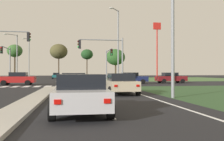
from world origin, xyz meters
TOP-DOWN VIEW (x-y plane):
  - ground_plane at (0.00, 30.00)m, footprint 200.00×200.00m
  - grass_verge_far_right at (25.50, 54.50)m, footprint 35.00×35.00m
  - median_island_near at (0.00, 11.00)m, footprint 1.20×22.00m
  - median_island_far at (0.00, 55.00)m, footprint 1.20×36.00m
  - lane_dash_near at (3.50, 5.71)m, footprint 0.14×2.00m
  - lane_dash_second at (3.50, 11.71)m, footprint 0.14×2.00m
  - lane_dash_third at (3.50, 17.71)m, footprint 0.14×2.00m
  - edge_line_right at (6.85, 12.00)m, footprint 0.14×24.00m
  - stop_bar_near at (3.80, 23.00)m, footprint 6.40×0.50m
  - crosswalk_bar_second at (-5.25, 24.80)m, footprint 0.70×2.80m
  - crosswalk_bar_third at (-4.10, 24.80)m, footprint 0.70×2.80m
  - crosswalk_bar_fourth at (-2.95, 24.80)m, footprint 0.70×2.80m
  - crosswalk_bar_fifth at (-1.80, 24.80)m, footprint 0.70×2.80m
  - crosswalk_bar_sixth at (-0.65, 24.80)m, footprint 0.70×2.80m
  - crosswalk_bar_seventh at (0.50, 24.80)m, footprint 0.70×2.80m
  - car_silver_near at (2.44, 6.22)m, footprint 2.10×4.62m
  - car_beige_second at (5.52, 13.97)m, footprint 2.10×4.30m
  - car_red_third at (-4.68, 28.39)m, footprint 4.35×1.96m
  - car_teal_fourth at (-2.15, 61.06)m, footprint 2.07×4.30m
  - car_black_fifth at (2.19, 15.36)m, footprint 2.08×4.37m
  - car_navy_sixth at (10.03, 29.66)m, footprint 4.63×1.98m
  - car_maroon_seventh at (16.41, 30.81)m, footprint 4.49×1.95m
  - traffic_signal_near_right at (5.71, 23.40)m, footprint 5.10×0.32m
  - traffic_signal_far_right at (7.60, 34.43)m, footprint 0.32×5.70m
  - traffic_signal_far_left at (-7.60, 34.80)m, footprint 0.32×4.90m
  - street_lamp_near at (7.97, 10.97)m, footprint 2.12×1.53m
  - street_lamp_second at (8.03, 28.74)m, footprint 1.62×2.10m
  - street_lamp_third at (-8.33, 43.66)m, footprint 2.04×1.82m
  - street_lamp_fourth at (-8.25, 56.01)m, footprint 1.45×1.46m
  - fastfood_pole_sign at (21.47, 50.82)m, footprint 1.80×0.40m
  - treeline_second at (-13.11, 63.79)m, footprint 3.91×3.91m
  - treeline_third at (-1.71, 63.09)m, footprint 4.69×4.69m
  - treeline_fourth at (5.82, 62.56)m, footprint 3.25×3.25m
  - treeline_fifth at (13.95, 64.02)m, footprint 5.36×5.36m

SIDE VIEW (x-z plane):
  - ground_plane at x=0.00m, z-range 0.00..0.00m
  - grass_verge_far_right at x=25.50m, z-range 0.00..0.01m
  - lane_dash_near at x=3.50m, z-range 0.00..0.01m
  - lane_dash_second at x=3.50m, z-range 0.00..0.01m
  - lane_dash_third at x=3.50m, z-range 0.00..0.01m
  - edge_line_right at x=6.85m, z-range 0.00..0.01m
  - stop_bar_near at x=3.80m, z-range 0.00..0.01m
  - crosswalk_bar_second at x=-5.25m, z-range 0.00..0.01m
  - crosswalk_bar_third at x=-4.10m, z-range 0.00..0.01m
  - crosswalk_bar_fourth at x=-2.95m, z-range 0.00..0.01m
  - crosswalk_bar_fifth at x=-1.80m, z-range 0.00..0.01m
  - crosswalk_bar_sixth at x=-0.65m, z-range 0.00..0.01m
  - crosswalk_bar_seventh at x=0.50m, z-range 0.00..0.01m
  - median_island_near at x=0.00m, z-range 0.00..0.14m
  - median_island_far at x=0.00m, z-range 0.00..0.14m
  - car_silver_near at x=2.44m, z-range 0.02..1.50m
  - car_beige_second at x=5.52m, z-range 0.02..1.51m
  - car_teal_fourth at x=-2.15m, z-range 0.02..1.52m
  - car_black_fifth at x=2.19m, z-range 0.02..1.53m
  - car_maroon_seventh at x=16.41m, z-range 0.02..1.57m
  - car_navy_sixth at x=10.03m, z-range 0.02..1.58m
  - car_red_third at x=-4.68m, z-range 0.01..1.60m
  - traffic_signal_far_right at x=7.60m, z-range 1.07..6.33m
  - traffic_signal_far_left at x=-7.60m, z-range 1.05..6.48m
  - traffic_signal_near_right at x=5.71m, z-range 1.06..6.47m
  - street_lamp_third at x=-8.33m, z-range 0.56..9.14m
  - street_lamp_near at x=7.97m, z-range 0.56..9.71m
  - street_lamp_fourth at x=-8.25m, z-range 0.51..10.07m
  - street_lamp_second at x=8.03m, z-range 0.57..10.51m
  - treeline_fifth at x=13.95m, z-range 1.80..10.00m
  - treeline_fourth at x=5.82m, z-range 2.50..10.39m
  - treeline_third at x=-1.71m, z-range 2.60..11.85m
  - treeline_second at x=-13.11m, z-range 2.75..11.72m
  - fastfood_pole_sign at x=21.47m, z-range 2.90..16.14m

